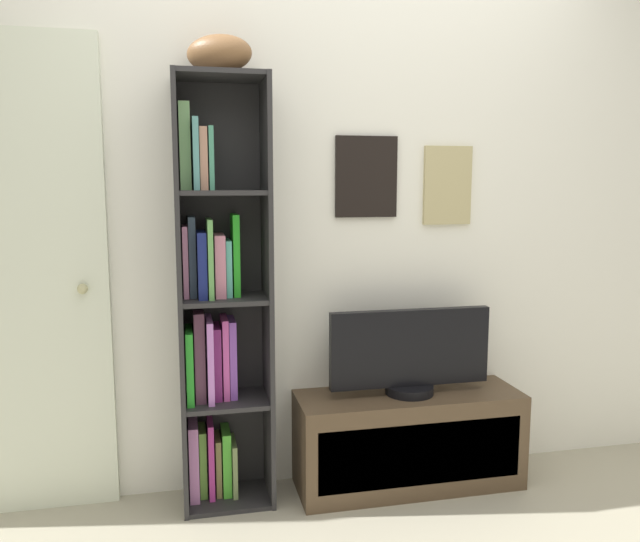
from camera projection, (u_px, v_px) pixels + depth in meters
The scene contains 5 objects.
back_wall at pixel (331, 225), 2.89m from camera, with size 4.80×0.08×2.40m.
bookshelf at pixel (216, 310), 2.69m from camera, with size 0.39×0.28×1.84m.
football at pixel (219, 54), 2.52m from camera, with size 0.27×0.15×0.15m, color brown.
tv_stand at pixel (408, 440), 2.89m from camera, with size 1.03×0.35×0.44m.
television at pixel (410, 353), 2.84m from camera, with size 0.75×0.22×0.39m.
Camera 1 is at (-0.67, -1.68, 1.40)m, focal length 35.12 mm.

